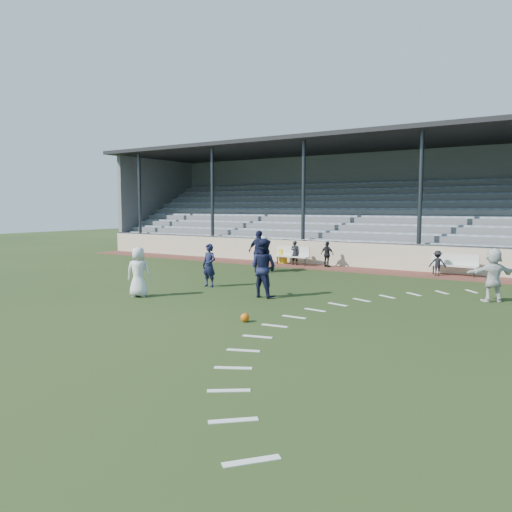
{
  "coord_description": "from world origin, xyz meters",
  "views": [
    {
      "loc": [
        9.18,
        -11.63,
        2.95
      ],
      "look_at": [
        0.0,
        2.5,
        1.3
      ],
      "focal_mm": 35.0,
      "sensor_mm": 36.0,
      "label": 1
    }
  ],
  "objects_px": {
    "trash_bin": "(283,256)",
    "player_navy_lead": "(209,265)",
    "bench_right": "(454,262)",
    "football": "(245,318)",
    "bench_left": "(292,254)",
    "player_white_lead": "(139,272)"
  },
  "relations": [
    {
      "from": "trash_bin",
      "to": "player_navy_lead",
      "type": "relative_size",
      "value": 0.47
    },
    {
      "from": "bench_right",
      "to": "football",
      "type": "relative_size",
      "value": 8.77
    },
    {
      "from": "bench_left",
      "to": "player_navy_lead",
      "type": "height_order",
      "value": "player_navy_lead"
    },
    {
      "from": "bench_right",
      "to": "player_navy_lead",
      "type": "relative_size",
      "value": 1.26
    },
    {
      "from": "trash_bin",
      "to": "player_navy_lead",
      "type": "distance_m",
      "value": 8.24
    },
    {
      "from": "bench_right",
      "to": "football",
      "type": "xyz_separation_m",
      "value": [
        -2.67,
        -12.09,
        -0.47
      ]
    },
    {
      "from": "player_navy_lead",
      "to": "bench_right",
      "type": "bearing_deg",
      "value": 51.11
    },
    {
      "from": "trash_bin",
      "to": "player_navy_lead",
      "type": "xyz_separation_m",
      "value": [
        1.5,
        -8.09,
        0.41
      ]
    },
    {
      "from": "trash_bin",
      "to": "bench_left",
      "type": "bearing_deg",
      "value": -23.35
    },
    {
      "from": "bench_right",
      "to": "football",
      "type": "height_order",
      "value": "bench_right"
    },
    {
      "from": "bench_right",
      "to": "player_white_lead",
      "type": "bearing_deg",
      "value": -120.45
    },
    {
      "from": "bench_left",
      "to": "player_navy_lead",
      "type": "distance_m",
      "value": 7.83
    },
    {
      "from": "trash_bin",
      "to": "player_white_lead",
      "type": "xyz_separation_m",
      "value": [
        0.85,
        -11.0,
        0.43
      ]
    },
    {
      "from": "player_white_lead",
      "to": "football",
      "type": "bearing_deg",
      "value": 139.33
    },
    {
      "from": "bench_left",
      "to": "player_white_lead",
      "type": "distance_m",
      "value": 10.7
    },
    {
      "from": "bench_left",
      "to": "football",
      "type": "relative_size",
      "value": 8.78
    },
    {
      "from": "trash_bin",
      "to": "bench_right",
      "type": "bearing_deg",
      "value": -0.13
    },
    {
      "from": "bench_left",
      "to": "bench_right",
      "type": "xyz_separation_m",
      "value": [
        7.8,
        0.29,
        0.0
      ]
    },
    {
      "from": "player_white_lead",
      "to": "bench_left",
      "type": "bearing_deg",
      "value": -117.51
    },
    {
      "from": "bench_right",
      "to": "player_white_lead",
      "type": "xyz_separation_m",
      "value": [
        -7.67,
        -10.98,
        0.24
      ]
    },
    {
      "from": "bench_left",
      "to": "football",
      "type": "xyz_separation_m",
      "value": [
        5.12,
        -11.8,
        -0.47
      ]
    },
    {
      "from": "bench_right",
      "to": "football",
      "type": "bearing_deg",
      "value": -98.0
    }
  ]
}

